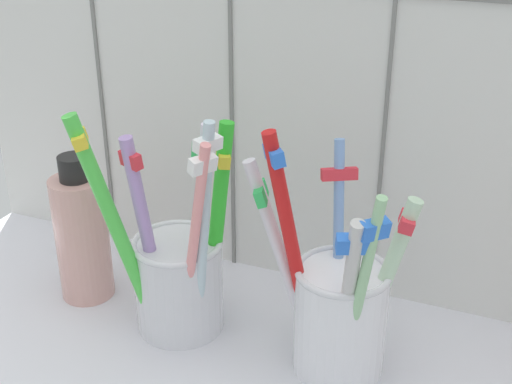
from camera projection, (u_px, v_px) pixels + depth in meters
counter_slab at (252, 360)px, 53.24cm from camera, size 64.00×22.00×2.00cm
tile_wall_back at (312, 45)px, 53.85cm from camera, size 64.00×2.20×45.00cm
toothbrush_cup_left at (178, 272)px, 53.12cm from camera, size 10.45×9.18×18.64cm
toothbrush_cup_right at (339, 308)px, 48.86cm from camera, size 11.77×8.28×18.57cm
soap_bottle at (82, 235)px, 57.17cm from camera, size 4.39×4.39×12.65cm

